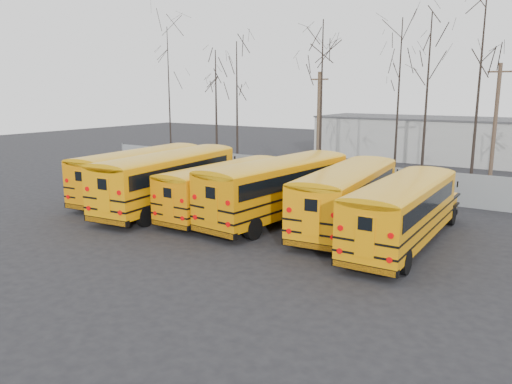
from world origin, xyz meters
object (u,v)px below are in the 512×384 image
Objects in this scene: bus_b at (171,175)px; bus_d at (280,184)px; utility_pole_right at (495,126)px; bus_f at (404,206)px; bus_e at (348,192)px; bus_c at (226,184)px; bus_a at (142,170)px; utility_pole_left at (318,126)px.

bus_d is at bearing 5.69° from bus_b.
utility_pole_right is at bearing 66.54° from bus_d.
bus_f is at bearing -100.06° from utility_pole_right.
bus_c is at bearing -176.26° from bus_e.
bus_d is (9.79, 0.34, 0.07)m from bus_a.
bus_a is 1.06× the size of bus_f.
utility_pole_right reaches higher than bus_d.
utility_pole_right reaches higher than bus_b.
utility_pole_left is at bearing 55.80° from bus_a.
bus_b is 13.09m from utility_pole_left.
bus_b is (3.31, -0.98, 0.10)m from bus_a.
utility_pole_right is at bearing 19.91° from utility_pole_left.
bus_a is 3.45m from bus_b.
bus_c is at bearing -162.64° from bus_d.
bus_e is at bearing -1.96° from bus_a.
utility_pole_right reaches higher than bus_f.
bus_f is at bearing -7.39° from bus_a.
bus_d is at bearing 171.09° from bus_f.
utility_pole_left is at bearing 117.48° from bus_e.
bus_a is 23.39m from utility_pole_right.
utility_pole_right is (1.08, 15.66, 2.58)m from bus_f.
utility_pole_right reaches higher than bus_c.
bus_b is at bearing -179.49° from bus_f.
bus_f is (6.85, -0.93, -0.15)m from bus_d.
bus_c is (3.49, 0.66, -0.27)m from bus_b.
bus_e is (13.45, 0.80, -0.02)m from bus_a.
bus_c is 0.95× the size of bus_f.
bus_d is at bearing -124.42° from utility_pole_right.
bus_c is 0.90× the size of bus_e.
utility_pole_right reaches higher than bus_a.
utility_pole_left is 0.95× the size of utility_pole_right.
bus_d reaches higher than bus_a.
bus_b reaches higher than bus_c.
bus_b is 1.06× the size of bus_e.
bus_f is 15.91m from utility_pole_right.
bus_e is at bearing -112.81° from utility_pole_right.
bus_a reaches higher than bus_c.
bus_e is (6.64, 1.12, 0.15)m from bus_c.
utility_pole_left is at bearing 111.81° from bus_d.
bus_d is at bearing -178.70° from bus_e.
bus_c is 12.14m from utility_pole_left.
utility_pole_right is (7.93, 14.73, 2.43)m from bus_d.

